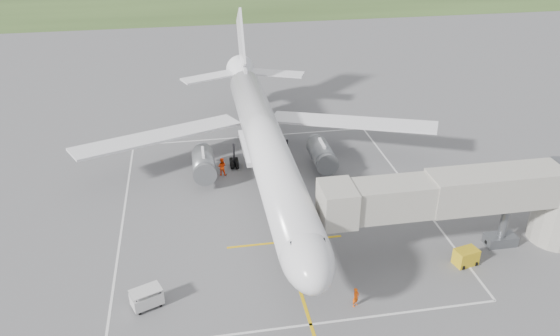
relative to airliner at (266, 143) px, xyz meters
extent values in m
plane|color=#4F5052|center=(0.00, -0.75, -4.39)|extent=(700.00, 700.00, 0.00)
cube|color=gold|center=(0.00, -5.75, -4.38)|extent=(0.25, 60.00, 0.01)
cube|color=gold|center=(0.00, -10.75, -4.38)|extent=(10.00, 0.25, 0.01)
cube|color=silver|center=(0.00, 11.25, -4.38)|extent=(28.00, 0.20, 0.01)
cube|color=silver|center=(0.00, -20.75, -4.38)|extent=(28.00, 0.20, 0.01)
cube|color=silver|center=(-14.00, -4.75, -4.38)|extent=(0.20, 32.00, 0.01)
cube|color=silver|center=(14.00, -4.75, -4.38)|extent=(0.20, 32.00, 0.01)
cylinder|color=silver|center=(0.00, -0.75, 0.11)|extent=(3.80, 36.00, 3.80)
ellipsoid|color=silver|center=(0.00, -18.75, 0.11)|extent=(3.80, 7.22, 3.80)
cube|color=black|center=(0.00, -19.65, 1.16)|extent=(2.40, 1.60, 0.99)
cone|color=silver|center=(0.00, 19.75, 0.51)|extent=(3.80, 6.00, 3.80)
cube|color=silver|center=(10.50, 5.25, -0.74)|extent=(17.93, 11.24, 1.23)
cube|color=silver|center=(-10.50, 5.25, -0.74)|extent=(17.93, 11.24, 1.23)
cube|color=silver|center=(0.00, 2.25, -1.44)|extent=(4.20, 8.00, 0.50)
cube|color=silver|center=(0.00, 20.45, 4.81)|extent=(0.30, 7.89, 8.65)
cube|color=silver|center=(0.00, 18.25, 1.81)|extent=(0.35, 5.00, 1.20)
cube|color=silver|center=(4.20, 19.45, 0.71)|extent=(7.85, 5.03, 0.20)
cube|color=silver|center=(-4.20, 19.45, 0.71)|extent=(7.85, 5.03, 0.20)
cylinder|color=slate|center=(6.20, 1.75, -2.49)|extent=(2.30, 4.20, 2.30)
cube|color=silver|center=(6.20, 1.45, -1.69)|extent=(0.25, 2.40, 1.20)
cylinder|color=slate|center=(-6.20, 1.75, -2.49)|extent=(2.30, 4.20, 2.30)
cube|color=silver|center=(-6.20, 1.45, -1.69)|extent=(0.25, 2.40, 1.20)
cylinder|color=black|center=(0.00, -15.25, -3.09)|extent=(0.18, 0.18, 2.60)
cylinder|color=black|center=(-0.11, -15.25, -3.99)|extent=(0.28, 0.80, 0.80)
cylinder|color=black|center=(0.11, -15.25, -3.99)|extent=(0.28, 0.80, 0.80)
cylinder|color=black|center=(2.90, 3.75, -2.99)|extent=(0.22, 0.22, 2.80)
cylinder|color=black|center=(2.62, 3.40, -3.91)|extent=(0.32, 0.96, 0.96)
cylinder|color=black|center=(3.18, 3.40, -3.91)|extent=(0.32, 0.96, 0.96)
cylinder|color=black|center=(2.62, 4.10, -3.91)|extent=(0.32, 0.96, 0.96)
cylinder|color=black|center=(3.18, 4.10, -3.91)|extent=(0.32, 0.96, 0.96)
cylinder|color=black|center=(-2.90, 3.75, -2.99)|extent=(0.22, 0.22, 2.80)
cylinder|color=black|center=(-3.18, 3.40, -3.91)|extent=(0.32, 0.96, 0.96)
cylinder|color=black|center=(-2.62, 3.40, -3.91)|extent=(0.32, 0.96, 0.96)
cylinder|color=black|center=(-3.18, 4.10, -3.91)|extent=(0.32, 0.96, 0.96)
cylinder|color=black|center=(-2.62, 4.10, -3.91)|extent=(0.32, 0.96, 0.96)
cube|color=gray|center=(7.74, -14.25, 1.21)|extent=(11.09, 2.90, 2.80)
cube|color=gray|center=(16.46, -14.25, 1.31)|extent=(11.09, 3.10, 3.00)
cube|color=gray|center=(3.40, -14.25, 1.21)|extent=(2.60, 3.40, 3.00)
cylinder|color=#56595D|center=(18.00, -14.25, -2.29)|extent=(0.70, 0.70, 4.20)
cube|color=#56595D|center=(18.00, -14.25, -3.94)|extent=(2.60, 1.40, 0.90)
cylinder|color=black|center=(17.00, -14.25, -4.04)|extent=(0.70, 0.30, 0.70)
cylinder|color=black|center=(19.00, -14.25, -4.04)|extent=(0.70, 0.30, 0.70)
cube|color=gold|center=(13.82, -16.24, -3.70)|extent=(2.05, 1.56, 1.38)
cylinder|color=black|center=(13.30, -16.87, -4.19)|extent=(0.27, 0.43, 0.40)
cylinder|color=black|center=(14.56, -16.59, -4.19)|extent=(0.27, 0.43, 0.40)
cube|color=silver|center=(-11.31, -16.89, -3.65)|extent=(2.52, 2.04, 0.96)
cube|color=silver|center=(-11.31, -16.89, -2.90)|extent=(2.52, 2.04, 0.07)
cylinder|color=black|center=(-11.93, -17.71, -3.47)|extent=(0.07, 0.07, 1.14)
cylinder|color=black|center=(-10.30, -17.05, -3.47)|extent=(0.07, 0.07, 1.14)
cylinder|color=black|center=(-12.32, -16.73, -3.47)|extent=(0.07, 0.07, 1.14)
cylinder|color=black|center=(-10.70, -16.08, -3.47)|extent=(0.07, 0.07, 1.14)
cylinder|color=black|center=(-11.86, -17.63, -4.22)|extent=(0.28, 0.38, 0.35)
cylinder|color=black|center=(-10.40, -17.04, -4.22)|extent=(0.28, 0.38, 0.35)
cylinder|color=black|center=(-12.22, -16.74, -4.22)|extent=(0.28, 0.38, 0.35)
cylinder|color=black|center=(-10.76, -16.15, -4.22)|extent=(0.28, 0.38, 0.35)
imported|color=#F24E07|center=(3.63, -19.44, -3.61)|extent=(0.68, 0.63, 1.57)
imported|color=#FF3D08|center=(-4.33, 2.24, -3.41)|extent=(1.12, 0.98, 1.96)
camera|label=1|loc=(-7.07, -48.52, 23.21)|focal=35.00mm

